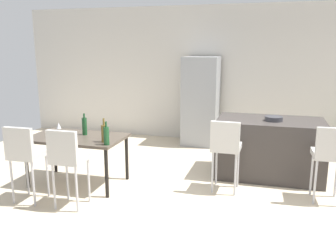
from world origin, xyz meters
The scene contains 14 objects.
ground_plane centered at (0.00, 0.00, 0.00)m, with size 10.00×10.00×0.00m, color beige.
back_wall centered at (0.00, 3.07, 1.45)m, with size 10.00×0.12×2.90m, color beige.
kitchen_island centered at (0.65, 1.02, 0.46)m, with size 1.64×0.96×0.92m, color #383330.
bar_chair_left centered at (0.05, 0.16, 0.70)m, with size 0.41×0.41×1.05m.
bar_chair_middle centered at (1.40, 0.16, 0.70)m, with size 0.42×0.42×1.05m.
dining_table centered at (-2.12, -0.13, 0.67)m, with size 1.40×0.84×0.74m.
dining_chair_near centered at (-2.43, -0.92, 0.70)m, with size 0.41×0.41×1.05m.
dining_chair_far centered at (-1.80, -0.92, 0.70)m, with size 0.41×0.41×1.05m.
wine_bottle_corner centered at (-1.58, -0.31, 0.87)m, with size 0.08×0.08×0.34m.
wine_bottle_left centered at (-1.49, -0.43, 0.87)m, with size 0.08×0.08×0.32m.
wine_bottle_inner centered at (-2.05, -0.01, 0.88)m, with size 0.07×0.07×0.33m.
wine_glass_middle centered at (-2.45, -0.07, 0.86)m, with size 0.07×0.07×0.17m.
refrigerator centered at (-0.77, 2.63, 0.92)m, with size 0.72×0.68×1.84m, color #939699.
fruit_bowl centered at (0.69, 0.94, 0.96)m, with size 0.27×0.27×0.07m, color #333338.
Camera 1 is at (0.60, -4.71, 2.05)m, focal length 38.20 mm.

